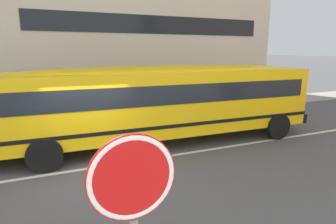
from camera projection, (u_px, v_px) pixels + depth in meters
ground_plane at (92, 168)px, 8.44m from camera, size 400.00×400.00×0.00m
sidewalk_far at (74, 117)px, 14.90m from camera, size 120.00×3.00×0.01m
lane_centreline at (92, 168)px, 8.44m from camera, size 110.00×0.16×0.01m
school_bus at (160, 98)px, 10.45m from camera, size 13.41×3.37×2.99m
stop_sign_post at (133, 215)px, 2.17m from camera, size 0.70×0.07×2.90m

